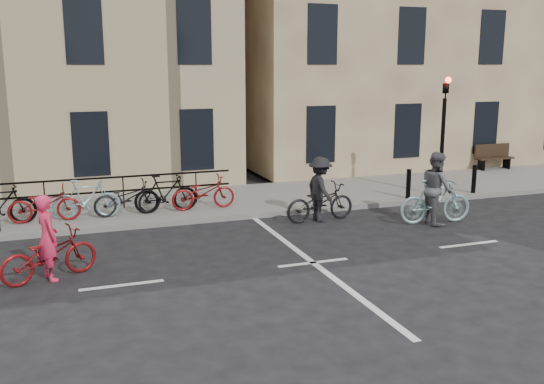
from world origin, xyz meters
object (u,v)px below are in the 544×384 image
object	(u,v)px
traffic_light	(444,121)
cyclist_grey	(436,195)
cyclist_dark	(320,196)
bench	(493,156)
cyclist_pink	(49,251)

from	to	relation	value
traffic_light	cyclist_grey	world-z (taller)	traffic_light
traffic_light	cyclist_dark	size ratio (longest dim) A/B	1.94
cyclist_grey	cyclist_dark	distance (m)	3.06
traffic_light	bench	world-z (taller)	traffic_light
bench	cyclist_grey	size ratio (longest dim) A/B	0.78
cyclist_grey	traffic_light	bearing A→B (deg)	-29.16
bench	cyclist_dark	distance (m)	10.45
cyclist_pink	cyclist_dark	world-z (taller)	cyclist_dark
cyclist_pink	cyclist_grey	size ratio (longest dim) A/B	0.99
traffic_light	cyclist_dark	world-z (taller)	traffic_light
bench	cyclist_grey	bearing A→B (deg)	-138.81
bench	cyclist_dark	size ratio (longest dim) A/B	0.80
bench	cyclist_pink	world-z (taller)	cyclist_pink
traffic_light	cyclist_pink	world-z (taller)	traffic_light
traffic_light	cyclist_grey	size ratio (longest dim) A/B	1.90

